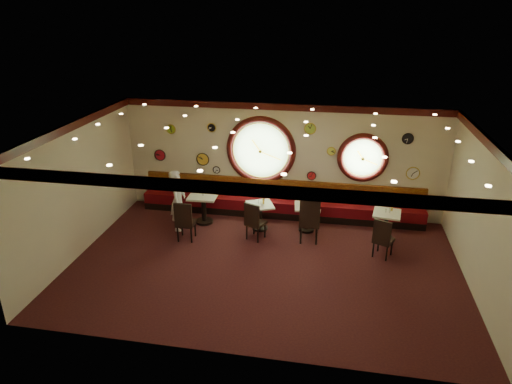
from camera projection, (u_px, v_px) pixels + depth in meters
name	position (u px, v px, depth m)	size (l,w,h in m)	color
floor	(264.00, 265.00, 10.69)	(9.00, 6.00, 0.00)	#331117
ceiling	(266.00, 132.00, 9.46)	(9.00, 6.00, 0.02)	gold
wall_back	(282.00, 160.00, 12.80)	(9.00, 0.02, 3.20)	beige
wall_front	(235.00, 277.00, 7.35)	(9.00, 0.02, 3.20)	beige
wall_left	(78.00, 189.00, 10.81)	(0.02, 6.00, 3.20)	beige
wall_right	(482.00, 218.00, 9.33)	(0.02, 6.00, 3.20)	beige
molding_back	(283.00, 107.00, 12.17)	(9.00, 0.10, 0.18)	#3B0C0A
molding_front	(234.00, 189.00, 6.81)	(9.00, 0.10, 0.18)	#3B0C0A
molding_left	(70.00, 127.00, 10.22)	(0.10, 6.00, 0.18)	#3B0C0A
molding_right	(494.00, 148.00, 8.76)	(0.10, 6.00, 0.18)	#3B0C0A
banquette_base	(280.00, 212.00, 13.12)	(8.00, 0.55, 0.20)	black
banquette_seat	(280.00, 205.00, 13.02)	(8.00, 0.55, 0.30)	#54070E
banquette_back	(281.00, 189.00, 13.07)	(8.00, 0.10, 0.55)	#611107
porthole_left_glass	(261.00, 150.00, 12.79)	(1.66, 1.66, 0.02)	#83AE68
porthole_left_frame	(261.00, 151.00, 12.78)	(1.98, 1.98, 0.18)	#3B0C0A
porthole_left_ring	(261.00, 151.00, 12.75)	(1.61, 1.61, 0.03)	gold
porthole_right_glass	(363.00, 158.00, 12.35)	(1.10, 1.10, 0.02)	#83AE68
porthole_right_frame	(363.00, 158.00, 12.34)	(1.38, 1.38, 0.18)	#3B0C0A
porthole_right_ring	(363.00, 158.00, 12.31)	(1.09, 1.09, 0.03)	gold
wall_clock_0	(160.00, 155.00, 13.37)	(0.32, 0.32, 0.03)	red
wall_clock_1	(331.00, 151.00, 12.40)	(0.22, 0.22, 0.03)	#E1ED4F
wall_clock_2	(310.00, 129.00, 12.27)	(0.30, 0.30, 0.03)	#ACD341
wall_clock_3	(203.00, 159.00, 13.18)	(0.36, 0.36, 0.03)	gold
wall_clock_4	(212.00, 128.00, 12.76)	(0.24, 0.24, 0.03)	black
wall_clock_5	(408.00, 139.00, 11.91)	(0.28, 0.28, 0.03)	black
wall_clock_6	(217.00, 170.00, 13.23)	(0.20, 0.20, 0.03)	silver
wall_clock_7	(312.00, 176.00, 12.77)	(0.24, 0.24, 0.03)	red
wall_clock_8	(171.00, 129.00, 13.00)	(0.26, 0.26, 0.03)	#9CC828
wall_clock_9	(413.00, 173.00, 12.24)	(0.34, 0.34, 0.03)	white
table_a	(204.00, 205.00, 12.55)	(0.78, 0.78, 0.84)	black
table_b	(260.00, 213.00, 12.22)	(0.87, 0.87, 0.73)	black
table_c	(307.00, 215.00, 12.14)	(0.73, 0.73, 0.73)	black
table_d	(386.00, 222.00, 11.71)	(0.77, 0.77, 0.74)	black
chair_a	(185.00, 219.00, 11.54)	(0.47, 0.47, 0.67)	black
chair_b	(254.00, 219.00, 11.60)	(0.57, 0.57, 0.64)	black
chair_c	(309.00, 218.00, 11.43)	(0.53, 0.53, 0.75)	black
chair_d	(383.00, 236.00, 10.78)	(0.57, 0.57, 0.63)	black
condiment_a_salt	(199.00, 192.00, 12.51)	(0.03, 0.03, 0.09)	#BBBABF
condiment_b_salt	(258.00, 201.00, 12.18)	(0.03, 0.03, 0.09)	silver
condiment_c_salt	(305.00, 203.00, 12.03)	(0.04, 0.04, 0.10)	silver
condiment_d_salt	(386.00, 211.00, 11.60)	(0.03, 0.03, 0.09)	silver
condiment_a_pepper	(203.00, 194.00, 12.37)	(0.04, 0.04, 0.10)	silver
condiment_b_pepper	(261.00, 203.00, 12.09)	(0.04, 0.04, 0.10)	silver
condiment_c_pepper	(308.00, 205.00, 11.97)	(0.03, 0.03, 0.09)	silver
condiment_d_pepper	(390.00, 211.00, 11.57)	(0.04, 0.04, 0.11)	silver
condiment_a_bottle	(209.00, 191.00, 12.49)	(0.04, 0.04, 0.14)	gold
condiment_b_bottle	(263.00, 201.00, 12.11)	(0.06, 0.06, 0.18)	gold
condiment_c_bottle	(311.00, 202.00, 12.02)	(0.06, 0.06, 0.18)	#C5852E
condiment_d_bottle	(392.00, 208.00, 11.68)	(0.05, 0.05, 0.16)	gold
waiter	(178.00, 200.00, 12.11)	(0.61, 0.40, 1.67)	silver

